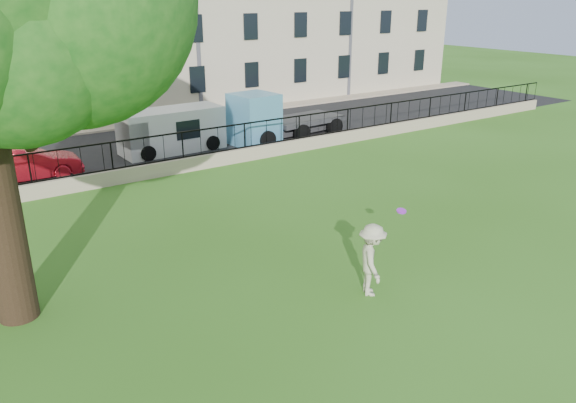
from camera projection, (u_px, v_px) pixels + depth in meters
ground at (378, 284)px, 14.61m from camera, size 120.00×120.00×0.00m
retaining_wall at (184, 165)px, 23.81m from camera, size 50.00×0.40×0.60m
iron_railing at (183, 145)px, 23.51m from camera, size 50.00×0.05×1.13m
street at (144, 148)px, 27.55m from camera, size 60.00×9.00×0.01m
sidewalk at (111, 128)px, 31.56m from camera, size 60.00×1.40×0.12m
man at (372, 260)px, 13.83m from camera, size 1.20×1.39×1.87m
frisbee at (401, 211)px, 15.21m from camera, size 0.34×0.33×0.12m
red_sedan at (28, 165)px, 22.55m from camera, size 4.08×1.56×1.33m
white_van at (172, 130)px, 26.71m from camera, size 4.90×2.02×2.04m
blue_truck at (286, 114)px, 28.96m from camera, size 6.25×2.70×2.55m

